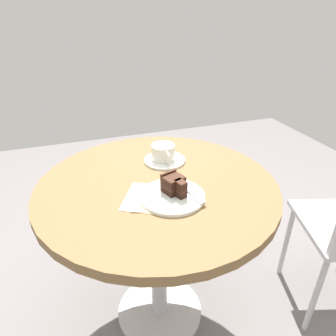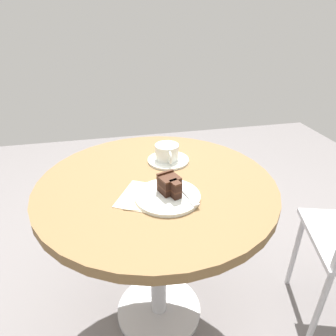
{
  "view_description": "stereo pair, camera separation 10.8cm",
  "coord_description": "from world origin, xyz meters",
  "px_view_note": "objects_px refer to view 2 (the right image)",
  "views": [
    {
      "loc": [
        0.88,
        -0.26,
        1.27
      ],
      "look_at": [
        -0.02,
        0.05,
        0.75
      ],
      "focal_mm": 32.0,
      "sensor_mm": 36.0,
      "label": 1
    },
    {
      "loc": [
        0.91,
        -0.15,
        1.27
      ],
      "look_at": [
        -0.02,
        0.05,
        0.75
      ],
      "focal_mm": 32.0,
      "sensor_mm": 36.0,
      "label": 2
    }
  ],
  "objects_px": {
    "saucer": "(168,160)",
    "napkin": "(149,197)",
    "cake_slice": "(170,185)",
    "coffee_cup": "(167,152)",
    "teaspoon": "(183,159)",
    "cake_plate": "(168,196)",
    "fork": "(188,196)"
  },
  "relations": [
    {
      "from": "napkin",
      "to": "cake_slice",
      "type": "bearing_deg",
      "value": 89.55
    },
    {
      "from": "saucer",
      "to": "teaspoon",
      "type": "xyz_separation_m",
      "value": [
        0.01,
        0.06,
        0.01
      ]
    },
    {
      "from": "teaspoon",
      "to": "napkin",
      "type": "relative_size",
      "value": 0.4
    },
    {
      "from": "cake_plate",
      "to": "napkin",
      "type": "bearing_deg",
      "value": -103.69
    },
    {
      "from": "saucer",
      "to": "cake_plate",
      "type": "height_order",
      "value": "cake_plate"
    },
    {
      "from": "fork",
      "to": "napkin",
      "type": "height_order",
      "value": "fork"
    },
    {
      "from": "teaspoon",
      "to": "cake_plate",
      "type": "distance_m",
      "value": 0.28
    },
    {
      "from": "cake_slice",
      "to": "napkin",
      "type": "xyz_separation_m",
      "value": [
        -0.0,
        -0.07,
        -0.04
      ]
    },
    {
      "from": "coffee_cup",
      "to": "napkin",
      "type": "bearing_deg",
      "value": -24.35
    },
    {
      "from": "cake_slice",
      "to": "napkin",
      "type": "bearing_deg",
      "value": -90.45
    },
    {
      "from": "coffee_cup",
      "to": "saucer",
      "type": "bearing_deg",
      "value": 45.23
    },
    {
      "from": "cake_plate",
      "to": "napkin",
      "type": "distance_m",
      "value": 0.06
    },
    {
      "from": "cake_slice",
      "to": "teaspoon",
      "type": "bearing_deg",
      "value": 155.25
    },
    {
      "from": "teaspoon",
      "to": "cake_slice",
      "type": "bearing_deg",
      "value": -33.13
    },
    {
      "from": "coffee_cup",
      "to": "cake_plate",
      "type": "relative_size",
      "value": 0.6
    },
    {
      "from": "saucer",
      "to": "napkin",
      "type": "height_order",
      "value": "saucer"
    },
    {
      "from": "teaspoon",
      "to": "napkin",
      "type": "bearing_deg",
      "value": -45.61
    },
    {
      "from": "saucer",
      "to": "teaspoon",
      "type": "height_order",
      "value": "teaspoon"
    },
    {
      "from": "teaspoon",
      "to": "napkin",
      "type": "distance_m",
      "value": 0.29
    },
    {
      "from": "saucer",
      "to": "teaspoon",
      "type": "distance_m",
      "value": 0.06
    },
    {
      "from": "saucer",
      "to": "cake_slice",
      "type": "relative_size",
      "value": 1.75
    },
    {
      "from": "saucer",
      "to": "fork",
      "type": "distance_m",
      "value": 0.29
    },
    {
      "from": "fork",
      "to": "napkin",
      "type": "relative_size",
      "value": 0.66
    },
    {
      "from": "cake_plate",
      "to": "cake_slice",
      "type": "bearing_deg",
      "value": 141.1
    },
    {
      "from": "cake_slice",
      "to": "fork",
      "type": "relative_size",
      "value": 0.62
    },
    {
      "from": "saucer",
      "to": "cake_plate",
      "type": "xyz_separation_m",
      "value": [
        0.26,
        -0.06,
        0.0
      ]
    },
    {
      "from": "cake_plate",
      "to": "cake_slice",
      "type": "xyz_separation_m",
      "value": [
        -0.01,
        0.01,
        0.03
      ]
    },
    {
      "from": "cake_plate",
      "to": "cake_slice",
      "type": "distance_m",
      "value": 0.04
    },
    {
      "from": "cake_plate",
      "to": "cake_slice",
      "type": "relative_size",
      "value": 2.24
    },
    {
      "from": "coffee_cup",
      "to": "cake_slice",
      "type": "xyz_separation_m",
      "value": [
        0.25,
        -0.04,
        -0.0
      ]
    },
    {
      "from": "cake_plate",
      "to": "napkin",
      "type": "xyz_separation_m",
      "value": [
        -0.01,
        -0.06,
        -0.0
      ]
    },
    {
      "from": "napkin",
      "to": "fork",
      "type": "bearing_deg",
      "value": 72.35
    }
  ]
}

